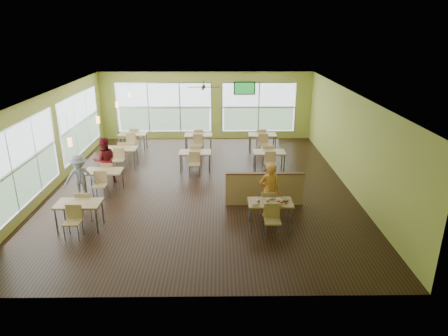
{
  "coord_description": "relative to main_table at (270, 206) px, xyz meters",
  "views": [
    {
      "loc": [
        0.63,
        -12.83,
        5.31
      ],
      "look_at": [
        0.76,
        -0.98,
        1.0
      ],
      "focal_mm": 32.0,
      "sensor_mm": 36.0,
      "label": 1
    }
  ],
  "objects": [
    {
      "name": "main_table",
      "position": [
        0.0,
        0.0,
        0.0
      ],
      "size": [
        1.22,
        1.52,
        0.87
      ],
      "color": "tan",
      "rests_on": "floor"
    },
    {
      "name": "cup_red_far",
      "position": [
        0.27,
        -0.15,
        0.19
      ],
      "size": [
        0.1,
        0.1,
        0.37
      ],
      "color": "white",
      "rests_on": "main_table"
    },
    {
      "name": "wrapper_mid",
      "position": [
        0.03,
        0.16,
        0.14
      ],
      "size": [
        0.2,
        0.19,
        0.05
      ],
      "primitive_type": "ellipsoid",
      "rotation": [
        0.0,
        0.0,
        -0.13
      ],
      "color": "tan",
      "rests_on": "main_table"
    },
    {
      "name": "wrapper_left",
      "position": [
        -0.44,
        -0.22,
        0.14
      ],
      "size": [
        0.19,
        0.17,
        0.04
      ],
      "primitive_type": "ellipsoid",
      "rotation": [
        0.0,
        0.0,
        0.2
      ],
      "color": "tan",
      "rests_on": "main_table"
    },
    {
      "name": "food_basket",
      "position": [
        0.39,
        0.06,
        0.15
      ],
      "size": [
        0.22,
        0.22,
        0.05
      ],
      "color": "black",
      "rests_on": "main_table"
    },
    {
      "name": "dining_tables",
      "position": [
        -3.05,
        4.71,
        -0.0
      ],
      "size": [
        6.92,
        8.72,
        0.87
      ],
      "color": "tan",
      "rests_on": "floor"
    },
    {
      "name": "room",
      "position": [
        -2.0,
        3.0,
        0.97
      ],
      "size": [
        12.0,
        12.04,
        3.2
      ],
      "color": "black",
      "rests_on": "ground"
    },
    {
      "name": "window_bays",
      "position": [
        -4.65,
        6.08,
        0.85
      ],
      "size": [
        9.24,
        10.24,
        2.38
      ],
      "color": "white",
      "rests_on": "room"
    },
    {
      "name": "patron_maroon",
      "position": [
        -5.38,
        3.35,
        0.18
      ],
      "size": [
        0.96,
        0.85,
        1.63
      ],
      "primitive_type": "imported",
      "rotation": [
        0.0,
        0.0,
        3.49
      ],
      "color": "maroon",
      "rests_on": "floor"
    },
    {
      "name": "wrapper_right",
      "position": [
        0.23,
        -0.3,
        0.14
      ],
      "size": [
        0.15,
        0.13,
        0.03
      ],
      "primitive_type": "ellipsoid",
      "rotation": [
        0.0,
        0.0,
        -0.14
      ],
      "color": "tan",
      "rests_on": "main_table"
    },
    {
      "name": "pendant_lights",
      "position": [
        -5.2,
        3.68,
        1.82
      ],
      "size": [
        0.11,
        7.31,
        0.86
      ],
      "color": "#2D2119",
      "rests_on": "ceiling"
    },
    {
      "name": "cup_yellow",
      "position": [
        -0.09,
        -0.06,
        0.18
      ],
      "size": [
        0.09,
        0.09,
        0.32
      ],
      "color": "white",
      "rests_on": "main_table"
    },
    {
      "name": "half_wall_divider",
      "position": [
        0.0,
        1.45,
        -0.11
      ],
      "size": [
        2.4,
        0.14,
        1.04
      ],
      "color": "tan",
      "rests_on": "floor"
    },
    {
      "name": "patron_grey",
      "position": [
        -5.78,
        1.9,
        0.11
      ],
      "size": [
        1.06,
        0.78,
        1.48
      ],
      "primitive_type": "imported",
      "rotation": [
        0.0,
        0.0,
        0.26
      ],
      "color": "slate",
      "rests_on": "floor"
    },
    {
      "name": "ketchup_cup",
      "position": [
        0.4,
        -0.14,
        0.13
      ],
      "size": [
        0.06,
        0.06,
        0.02
      ],
      "primitive_type": "cylinder",
      "color": "#A71220",
      "rests_on": "main_table"
    },
    {
      "name": "cup_red_near",
      "position": [
        0.19,
        -0.1,
        0.19
      ],
      "size": [
        0.1,
        0.1,
        0.37
      ],
      "color": "white",
      "rests_on": "main_table"
    },
    {
      "name": "cup_blue",
      "position": [
        -0.34,
        -0.1,
        0.19
      ],
      "size": [
        0.1,
        0.1,
        0.35
      ],
      "color": "white",
      "rests_on": "main_table"
    },
    {
      "name": "man_plaid",
      "position": [
        0.04,
        0.68,
        0.17
      ],
      "size": [
        0.65,
        0.49,
        1.61
      ],
      "primitive_type": "imported",
      "rotation": [
        0.0,
        0.0,
        3.34
      ],
      "color": "orange",
      "rests_on": "floor"
    },
    {
      "name": "tv_backwall",
      "position": [
        -0.2,
        8.9,
        1.82
      ],
      "size": [
        1.0,
        0.07,
        0.6
      ],
      "color": "black",
      "rests_on": "wall_back"
    },
    {
      "name": "ceiling_fan",
      "position": [
        -2.0,
        6.0,
        2.32
      ],
      "size": [
        1.25,
        1.25,
        0.29
      ],
      "color": "#2D2119",
      "rests_on": "ceiling"
    }
  ]
}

